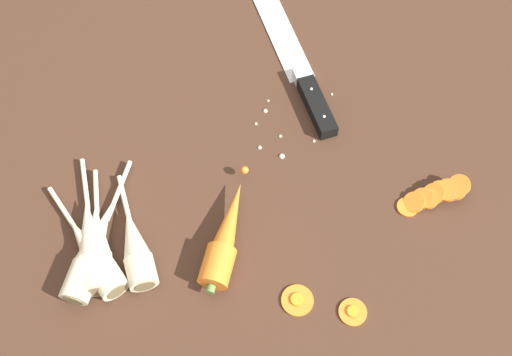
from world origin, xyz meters
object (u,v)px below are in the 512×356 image
parsnip_mid_left (91,244)px  carrot_slice_stray_mid (353,312)px  parsnip_outer (93,250)px  chefs_knife (291,52)px  parsnip_back (135,247)px  parsnip_front (97,244)px  whole_carrot (226,236)px  carrot_slice_stack (434,195)px  carrot_slice_stray_near (297,300)px  parsnip_mid_right (93,255)px

parsnip_mid_left → carrot_slice_stray_mid: 36.82cm
parsnip_mid_left → parsnip_outer: 0.99cm
parsnip_outer → carrot_slice_stray_mid: parsnip_outer is taller
chefs_knife → parsnip_back: 42.44cm
chefs_knife → parsnip_front: (-27.84, -35.47, 1.33)cm
whole_carrot → parsnip_back: size_ratio=1.08×
carrot_slice_stack → carrot_slice_stray_near: size_ratio=2.42×
parsnip_outer → whole_carrot: bearing=6.4°
parsnip_front → parsnip_mid_right: size_ratio=1.06×
parsnip_front → carrot_slice_stack: 48.59cm
whole_carrot → carrot_slice_stray_near: size_ratio=4.42×
parsnip_front → parsnip_back: bearing=-5.4°
chefs_knife → carrot_slice_stray_near: size_ratio=7.77×
carrot_slice_stack → carrot_slice_stray_mid: (-13.07, -16.97, -0.98)cm
parsnip_front → parsnip_back: 5.40cm
parsnip_mid_left → carrot_slice_stray_near: size_ratio=4.87×
parsnip_back → parsnip_mid_left: bearing=175.8°
whole_carrot → parsnip_back: bearing=-172.8°
parsnip_mid_left → parsnip_outer: (0.36, -0.92, -0.00)cm
parsnip_mid_left → carrot_slice_stack: bearing=9.3°
parsnip_mid_left → carrot_slice_stray_near: parsnip_mid_left is taller
parsnip_back → carrot_slice_stray_mid: 30.74cm
chefs_knife → parsnip_outer: (-28.28, -36.46, 1.33)cm
parsnip_back → parsnip_outer: size_ratio=0.80×
parsnip_mid_left → parsnip_back: 6.20cm
parsnip_mid_left → carrot_slice_stray_mid: (35.67, -8.99, -1.62)cm
whole_carrot → parsnip_mid_left: bearing=-176.6°
chefs_knife → parsnip_back: parsnip_back is taller
parsnip_outer → carrot_slice_stray_near: size_ratio=5.07×
parsnip_back → carrot_slice_stray_near: size_ratio=4.07×
parsnip_back → whole_carrot: bearing=7.2°
parsnip_front → parsnip_back: size_ratio=1.02×
parsnip_front → carrot_slice_stack: parsnip_front is taller
parsnip_mid_left → carrot_slice_stack: size_ratio=2.02×
carrot_slice_stack → carrot_slice_stray_near: 25.56cm
parsnip_back → parsnip_outer: bearing=-175.3°
chefs_knife → carrot_slice_stray_mid: chefs_knife is taller
parsnip_front → carrot_slice_stray_mid: size_ratio=4.81×
parsnip_mid_right → carrot_slice_stack: 49.20cm
carrot_slice_stack → parsnip_mid_right: bearing=-168.8°
parsnip_back → carrot_slice_stray_mid: bearing=-16.2°
chefs_knife → whole_carrot: 35.89cm
whole_carrot → carrot_slice_stray_near: whole_carrot is taller
carrot_slice_stray_near → parsnip_back: bearing=162.6°
carrot_slice_stray_near → carrot_slice_stray_mid: bearing=-12.3°
parsnip_mid_left → chefs_knife: bearing=51.1°
parsnip_front → parsnip_mid_right: 1.70cm
parsnip_mid_left → parsnip_back: size_ratio=1.20×
parsnip_mid_right → carrot_slice_stray_near: (27.86, -5.79, -1.62)cm
chefs_knife → carrot_slice_stray_mid: bearing=-81.0°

